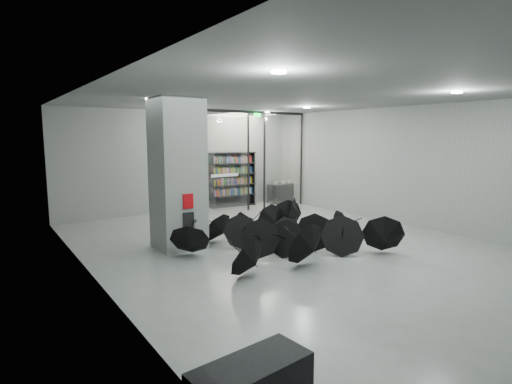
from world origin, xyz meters
TOP-DOWN VIEW (x-y plane):
  - room at (0.00, 0.00)m, footprint 14.00×14.02m
  - column at (-2.50, 2.00)m, footprint 1.20×1.20m
  - fire_cabinet at (-2.50, 1.38)m, footprint 0.28×0.04m
  - info_panel at (-2.50, 1.38)m, footprint 0.30×0.03m
  - exit_sign at (2.40, 5.30)m, footprint 0.30×0.06m
  - glass_partition at (2.39, 5.50)m, footprint 5.06×0.08m
  - bench at (-4.50, -4.46)m, footprint 1.48×0.74m
  - bookshelf at (2.11, 6.75)m, footprint 2.14×0.61m
  - shop_counter at (4.48, 6.30)m, footprint 1.50×0.81m
  - umbrella_cluster at (-0.21, 0.22)m, footprint 5.72×4.77m

SIDE VIEW (x-z plane):
  - bench at x=-4.50m, z-range 0.00..0.46m
  - umbrella_cluster at x=-0.21m, z-range -0.34..0.96m
  - shop_counter at x=4.48m, z-range 0.00..0.85m
  - info_panel at x=-2.50m, z-range 0.64..1.06m
  - bookshelf at x=2.11m, z-range 0.00..2.32m
  - fire_cabinet at x=-2.50m, z-range 1.16..1.54m
  - column at x=-2.50m, z-range 0.00..4.00m
  - glass_partition at x=2.39m, z-range 0.18..4.18m
  - room at x=0.00m, z-range 0.84..4.85m
  - exit_sign at x=2.40m, z-range 3.74..3.90m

